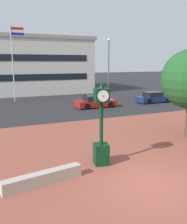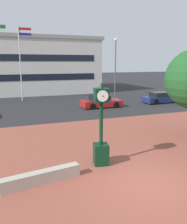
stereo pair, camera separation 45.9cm
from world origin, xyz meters
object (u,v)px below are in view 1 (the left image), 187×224
street_lamp_post (109,63)px  car_street_near (95,102)px  car_street_far (154,98)px  street_clock (101,132)px  flagpole_secondary (14,57)px

street_lamp_post → car_street_near: bearing=-130.0°
car_street_far → street_clock: bearing=-45.4°
street_clock → car_street_near: size_ratio=0.90×
car_street_near → street_lamp_post: (3.90, 4.65, 4.02)m
car_street_near → street_clock: bearing=-22.7°
street_clock → street_lamp_post: bearing=73.5°
flagpole_secondary → car_street_near: bearing=-47.2°
flagpole_secondary → street_lamp_post: flagpole_secondary is taller
car_street_far → street_lamp_post: size_ratio=0.58×
car_street_far → flagpole_secondary: (-15.00, 7.61, 4.71)m
car_street_near → flagpole_secondary: 11.65m
car_street_far → street_lamp_post: bearing=-140.1°
street_clock → car_street_far: 19.40m
street_clock → street_lamp_post: size_ratio=0.50×
street_clock → street_lamp_post: (9.65, 18.32, 3.02)m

